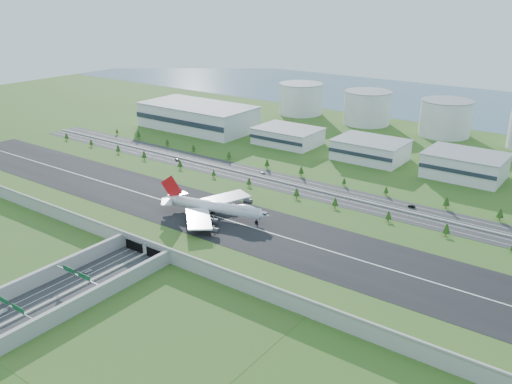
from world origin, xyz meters
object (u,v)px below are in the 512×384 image
Objects in this scene: boeing_747 at (215,207)px; car_5 at (412,206)px; car_1 at (2,311)px; car_7 at (263,172)px; car_2 at (134,271)px; car_3 at (11,331)px; car_4 at (177,160)px; car_0 at (88,271)px; fuel_tank_a at (301,99)px.

car_5 is at bearing 37.24° from boeing_747.
car_1 is 234.43m from car_7.
car_1 reaches higher than car_2.
car_3 is 1.05× the size of car_4.
car_1 is at bearing -84.89° from car_0.
car_1 is 0.91× the size of car_2.
car_7 is (-18.69, 233.69, -0.07)m from car_1.
car_5 reaches higher than car_7.
car_0 is (-18.04, -82.21, -13.58)m from boeing_747.
car_1 is 18.85m from car_3.
car_1 is 0.93× the size of car_5.
car_1 is at bearing -24.02° from car_5.
car_5 is at bearing 60.82° from car_1.
car_1 is at bearing -75.91° from fuel_tank_a.
car_4 is (-118.48, 155.78, 0.15)m from car_2.
car_5 reaches higher than car_0.
fuel_tank_a is 9.95× the size of car_4.
car_2 is at bearing -26.08° from car_5.
car_2 is at bearing 42.56° from car_0.
fuel_tank_a is 399.96m from car_2.
car_7 is at bearing -66.00° from fuel_tank_a.
boeing_747 is at bearing 32.11° from car_7.
car_4 reaches higher than car_3.
boeing_747 is 15.59× the size of car_1.
car_1 is at bearing -42.74° from car_3.
car_0 is at bearing 84.12° from car_1.
boeing_747 is at bearing -112.56° from car_2.
car_7 is at bearing 89.56° from car_1.
car_4 is 204.02m from car_5.
car_4 is at bearing -66.37° from car_7.
car_3 is at bearing -24.34° from car_1.
boeing_747 is 14.48× the size of car_5.
car_1 is 238.90m from car_4.
fuel_tank_a is 10.70× the size of car_1.
car_3 is (128.16, -445.89, -16.62)m from fuel_tank_a.
fuel_tank_a is at bearing -94.74° from car_2.
car_5 is at bearing 66.77° from car_0.
car_3 is 1.09× the size of car_7.
fuel_tank_a is 453.59m from car_1.
car_0 is 213.99m from car_5.
car_2 is at bearing -70.92° from fuel_tank_a.
car_2 is 1.06× the size of car_7.
car_0 is 196.94m from car_4.
car_0 is 0.96× the size of car_1.
car_3 is at bearing -137.35° from car_4.
car_0 reaches higher than car_7.
boeing_747 is 85.25m from car_0.
boeing_747 reaches higher than car_1.
car_0 is at bearing -74.18° from fuel_tank_a.
car_0 is 0.93× the size of car_7.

